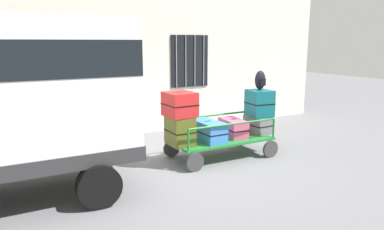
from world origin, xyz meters
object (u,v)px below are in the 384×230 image
Objects in this scene: luggage_cart at (221,141)px; suitcase_center_bottom at (233,128)px; suitcase_midright_bottom at (258,124)px; suitcase_left_middle at (180,104)px; backpack at (260,80)px; suitcase_left_bottom at (180,131)px; suitcase_midleft_bottom at (208,131)px; suitcase_midright_middle at (260,103)px.

suitcase_center_bottom is at bearing 6.05° from luggage_cart.
luggage_cart is at bearing -179.20° from suitcase_midright_bottom.
suitcase_left_middle reaches higher than suitcase_midright_bottom.
suitcase_left_bottom is at bearing -178.58° from backpack.
suitcase_midright_bottom is (1.39, 0.02, -0.01)m from suitcase_midleft_bottom.
suitcase_left_middle is at bearing -177.78° from suitcase_midleft_bottom.
suitcase_left_bottom is 1.40× the size of backpack.
backpack is (1.06, 0.02, 1.32)m from luggage_cart.
suitcase_midleft_bottom is at bearing 179.58° from suitcase_midright_middle.
suitcase_midleft_bottom is (0.69, 0.03, -0.09)m from suitcase_left_bottom.
backpack is at bearing 1.32° from suitcase_left_middle.
suitcase_left_middle is 0.71× the size of suitcase_midleft_bottom.
suitcase_center_bottom reaches higher than luggage_cart.
backpack is at bearing -1.73° from suitcase_center_bottom.
suitcase_left_middle is at bearing 90.00° from suitcase_left_bottom.
suitcase_midright_bottom reaches higher than suitcase_center_bottom.
suitcase_center_bottom is 0.87m from suitcase_midright_middle.
suitcase_center_bottom is at bearing 178.16° from suitcase_midright_bottom.
suitcase_left_middle is 1.50× the size of backpack.
luggage_cart is 1.11m from suitcase_left_bottom.
suitcase_midright_middle is (0.00, -0.03, 0.51)m from suitcase_midright_bottom.
suitcase_left_bottom is 1.00× the size of suitcase_midright_middle.
luggage_cart is 3.50× the size of suitcase_left_middle.
suitcase_midright_middle is at bearing -4.40° from suitcase_center_bottom.
suitcase_left_middle is 2.18m from suitcase_midright_bottom.
suitcase_midright_middle is at bearing -90.00° from suitcase_midright_bottom.
suitcase_midright_bottom is (1.04, 0.01, 0.28)m from luggage_cart.
suitcase_midright_middle is 1.40× the size of backpack.
suitcase_midright_middle reaches higher than suitcase_midright_bottom.
backpack reaches higher than suitcase_midright_middle.
luggage_cart is at bearing 1.05° from suitcase_midleft_bottom.
luggage_cart is at bearing -179.18° from backpack.
backpack reaches higher than suitcase_center_bottom.
luggage_cart is 1.08m from suitcase_midright_bottom.
backpack is (0.72, -0.02, 1.05)m from suitcase_center_bottom.
suitcase_left_middle is 1.54m from suitcase_center_bottom.
backpack is (0.02, 0.00, 1.04)m from suitcase_midright_bottom.
suitcase_midright_middle is at bearing 0.46° from suitcase_left_middle.
luggage_cart is 0.44m from suitcase_center_bottom.
luggage_cart is 1.31m from suitcase_midright_middle.
suitcase_left_bottom reaches higher than suitcase_midleft_bottom.
luggage_cart is 3.57× the size of suitcase_midright_bottom.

